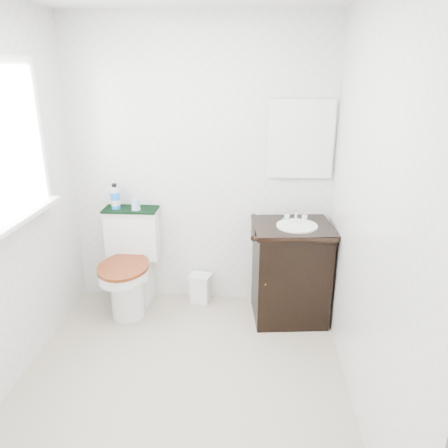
# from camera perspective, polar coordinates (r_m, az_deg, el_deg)

# --- Properties ---
(floor) EXTENTS (2.40, 2.40, 0.00)m
(floor) POSITION_cam_1_polar(r_m,az_deg,el_deg) (3.11, -5.62, -20.07)
(floor) COLOR #C3B49D
(floor) RESTS_ON ground
(wall_back) EXTENTS (2.40, 0.00, 2.40)m
(wall_back) POSITION_cam_1_polar(r_m,az_deg,el_deg) (3.66, -3.17, 7.33)
(wall_back) COLOR white
(wall_back) RESTS_ON ground
(wall_front) EXTENTS (2.40, 0.00, 2.40)m
(wall_front) POSITION_cam_1_polar(r_m,az_deg,el_deg) (1.46, -15.12, -13.51)
(wall_front) COLOR white
(wall_front) RESTS_ON ground
(wall_right) EXTENTS (0.00, 2.40, 2.40)m
(wall_right) POSITION_cam_1_polar(r_m,az_deg,el_deg) (2.56, 18.48, 0.81)
(wall_right) COLOR white
(wall_right) RESTS_ON ground
(window) EXTENTS (0.02, 0.70, 0.90)m
(window) POSITION_cam_1_polar(r_m,az_deg,el_deg) (3.04, -26.42, 9.49)
(window) COLOR white
(window) RESTS_ON wall_left
(mirror) EXTENTS (0.50, 0.02, 0.60)m
(mirror) POSITION_cam_1_polar(r_m,az_deg,el_deg) (3.58, 9.99, 10.85)
(mirror) COLOR silver
(mirror) RESTS_ON wall_back
(toilet) EXTENTS (0.46, 0.64, 0.85)m
(toilet) POSITION_cam_1_polar(r_m,az_deg,el_deg) (3.83, -12.09, -5.66)
(toilet) COLOR white
(toilet) RESTS_ON floor
(vanity) EXTENTS (0.67, 0.59, 0.92)m
(vanity) POSITION_cam_1_polar(r_m,az_deg,el_deg) (3.62, 8.67, -5.95)
(vanity) COLOR black
(vanity) RESTS_ON floor
(trash_bin) EXTENTS (0.21, 0.18, 0.27)m
(trash_bin) POSITION_cam_1_polar(r_m,az_deg,el_deg) (3.94, -3.09, -8.32)
(trash_bin) COLOR white
(trash_bin) RESTS_ON floor
(towel) EXTENTS (0.45, 0.22, 0.02)m
(towel) POSITION_cam_1_polar(r_m,az_deg,el_deg) (3.76, -12.11, 1.90)
(towel) COLOR black
(towel) RESTS_ON toilet
(mouthwash_bottle) EXTENTS (0.07, 0.07, 0.22)m
(mouthwash_bottle) POSITION_cam_1_polar(r_m,az_deg,el_deg) (3.76, -14.03, 3.44)
(mouthwash_bottle) COLOR blue
(mouthwash_bottle) RESTS_ON towel
(cup) EXTENTS (0.08, 0.08, 0.09)m
(cup) POSITION_cam_1_polar(r_m,az_deg,el_deg) (3.70, -11.46, 2.53)
(cup) COLOR #8AB4E2
(cup) RESTS_ON towel
(soap_bar) EXTENTS (0.06, 0.04, 0.02)m
(soap_bar) POSITION_cam_1_polar(r_m,az_deg,el_deg) (3.58, 8.02, 0.71)
(soap_bar) COLOR #187668
(soap_bar) RESTS_ON vanity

